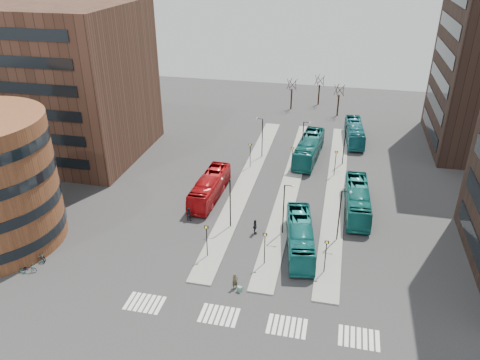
% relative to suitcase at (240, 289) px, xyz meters
% --- Properties ---
extents(ground, '(160.00, 160.00, 0.00)m').
position_rel_suitcase_xyz_m(ground, '(-0.07, -7.47, -0.26)').
color(ground, '#2A2A2C').
rests_on(ground, ground).
extents(island_left, '(2.50, 45.00, 0.15)m').
position_rel_suitcase_xyz_m(island_left, '(-4.07, 22.53, -0.19)').
color(island_left, gray).
rests_on(island_left, ground).
extents(island_mid, '(2.50, 45.00, 0.15)m').
position_rel_suitcase_xyz_m(island_mid, '(1.93, 22.53, -0.19)').
color(island_mid, gray).
rests_on(island_mid, ground).
extents(island_right, '(2.50, 45.00, 0.15)m').
position_rel_suitcase_xyz_m(island_right, '(7.93, 22.53, -0.19)').
color(island_right, gray).
rests_on(island_right, ground).
extents(suitcase, '(0.51, 0.46, 0.53)m').
position_rel_suitcase_xyz_m(suitcase, '(0.00, 0.00, 0.00)').
color(suitcase, '#1C3B9E').
rests_on(suitcase, ground).
extents(red_bus, '(2.91, 10.88, 3.01)m').
position_rel_suitcase_xyz_m(red_bus, '(-7.68, 16.74, 1.24)').
color(red_bus, '#AD0D11').
rests_on(red_bus, ground).
extents(teal_bus_a, '(4.20, 11.10, 3.02)m').
position_rel_suitcase_xyz_m(teal_bus_a, '(4.69, 8.14, 1.24)').
color(teal_bus_a, '#156969').
rests_on(teal_bus_a, ground).
extents(teal_bus_b, '(3.88, 12.26, 3.36)m').
position_rel_suitcase_xyz_m(teal_bus_b, '(3.46, 31.56, 1.41)').
color(teal_bus_b, '#125B5C').
rests_on(teal_bus_b, ground).
extents(teal_bus_c, '(3.16, 11.32, 3.12)m').
position_rel_suitcase_xyz_m(teal_bus_c, '(10.56, 17.37, 1.30)').
color(teal_bus_c, '#146865').
rests_on(teal_bus_c, ground).
extents(teal_bus_d, '(3.37, 10.86, 2.98)m').
position_rel_suitcase_xyz_m(teal_bus_d, '(10.08, 40.36, 1.22)').
color(teal_bus_d, '#16636E').
rests_on(teal_bus_d, ground).
extents(traveller, '(0.72, 0.68, 1.66)m').
position_rel_suitcase_xyz_m(traveller, '(-0.52, 0.35, 0.56)').
color(traveller, '#463F2A').
rests_on(traveller, ground).
extents(commuter_a, '(0.89, 0.76, 1.62)m').
position_rel_suitcase_xyz_m(commuter_a, '(-8.63, 10.98, 0.55)').
color(commuter_a, black).
rests_on(commuter_a, ground).
extents(commuter_b, '(0.62, 1.11, 1.79)m').
position_rel_suitcase_xyz_m(commuter_b, '(-0.47, 9.83, 0.63)').
color(commuter_b, black).
rests_on(commuter_b, ground).
extents(commuter_c, '(0.82, 1.18, 1.68)m').
position_rel_suitcase_xyz_m(commuter_c, '(3.51, 9.65, 0.57)').
color(commuter_c, black).
rests_on(commuter_c, ground).
extents(bicycle_near, '(1.73, 0.98, 0.86)m').
position_rel_suitcase_xyz_m(bicycle_near, '(-21.07, -1.86, 0.16)').
color(bicycle_near, gray).
rests_on(bicycle_near, ground).
extents(bicycle_mid, '(1.68, 0.93, 0.97)m').
position_rel_suitcase_xyz_m(bicycle_mid, '(-21.07, 0.20, 0.22)').
color(bicycle_mid, gray).
rests_on(bicycle_mid, ground).
extents(bicycle_far, '(1.85, 1.17, 0.92)m').
position_rel_suitcase_xyz_m(bicycle_far, '(-21.07, -0.02, 0.19)').
color(bicycle_far, gray).
rests_on(bicycle_far, ground).
extents(crosswalk_stripes, '(22.35, 2.40, 0.01)m').
position_rel_suitcase_xyz_m(crosswalk_stripes, '(1.68, -3.47, -0.26)').
color(crosswalk_stripes, silver).
rests_on(crosswalk_stripes, ground).
extents(office_block, '(25.00, 20.12, 22.00)m').
position_rel_suitcase_xyz_m(office_block, '(-34.07, 26.52, 10.74)').
color(office_block, '#4A2E22').
rests_on(office_block, ground).
extents(sign_poles, '(12.45, 22.12, 3.65)m').
position_rel_suitcase_xyz_m(sign_poles, '(1.53, 15.53, 2.14)').
color(sign_poles, black).
rests_on(sign_poles, ground).
extents(lamp_posts, '(14.04, 20.24, 6.12)m').
position_rel_suitcase_xyz_m(lamp_posts, '(2.57, 20.53, 3.31)').
color(lamp_posts, black).
rests_on(lamp_posts, ground).
extents(bare_trees, '(10.97, 8.14, 5.90)m').
position_rel_suitcase_xyz_m(bare_trees, '(2.60, 55.20, 2.46)').
color(bare_trees, black).
rests_on(bare_trees, ground).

